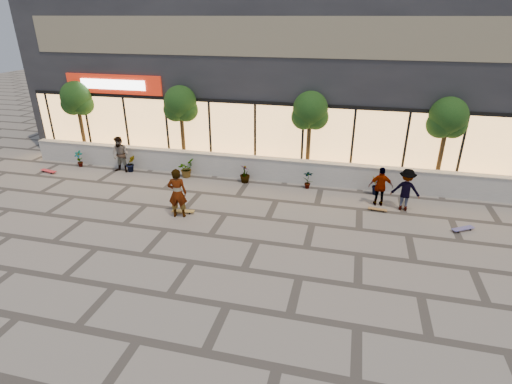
% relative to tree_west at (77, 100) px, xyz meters
% --- Properties ---
extents(ground, '(80.00, 80.00, 0.00)m').
position_rel_tree_west_xyz_m(ground, '(9.00, -7.70, -2.99)').
color(ground, gray).
rests_on(ground, ground).
extents(planter_wall, '(22.00, 0.42, 1.04)m').
position_rel_tree_west_xyz_m(planter_wall, '(9.00, -0.70, -2.46)').
color(planter_wall, silver).
rests_on(planter_wall, ground).
extents(retail_building, '(24.00, 9.17, 8.50)m').
position_rel_tree_west_xyz_m(retail_building, '(9.00, 4.79, 1.26)').
color(retail_building, '#25262B').
rests_on(retail_building, ground).
extents(shrub_a, '(0.43, 0.29, 0.81)m').
position_rel_tree_west_xyz_m(shrub_a, '(0.50, -1.25, -2.58)').
color(shrub_a, '#123812').
rests_on(shrub_a, ground).
extents(shrub_b, '(0.57, 0.57, 0.81)m').
position_rel_tree_west_xyz_m(shrub_b, '(3.30, -1.25, -2.58)').
color(shrub_b, '#123812').
rests_on(shrub_b, ground).
extents(shrub_c, '(0.68, 0.77, 0.81)m').
position_rel_tree_west_xyz_m(shrub_c, '(6.10, -1.25, -2.58)').
color(shrub_c, '#123812').
rests_on(shrub_c, ground).
extents(shrub_d, '(0.64, 0.64, 0.81)m').
position_rel_tree_west_xyz_m(shrub_d, '(8.90, -1.25, -2.58)').
color(shrub_d, '#123812').
rests_on(shrub_d, ground).
extents(shrub_e, '(0.46, 0.35, 0.81)m').
position_rel_tree_west_xyz_m(shrub_e, '(11.70, -1.25, -2.58)').
color(shrub_e, '#123812').
rests_on(shrub_e, ground).
extents(shrub_f, '(0.55, 0.57, 0.81)m').
position_rel_tree_west_xyz_m(shrub_f, '(14.50, -1.25, -2.58)').
color(shrub_f, '#123812').
rests_on(shrub_f, ground).
extents(tree_west, '(1.60, 1.50, 3.92)m').
position_rel_tree_west_xyz_m(tree_west, '(0.00, 0.00, 0.00)').
color(tree_west, '#4A341A').
rests_on(tree_west, ground).
extents(tree_midwest, '(1.60, 1.50, 3.92)m').
position_rel_tree_west_xyz_m(tree_midwest, '(5.50, 0.00, 0.00)').
color(tree_midwest, '#4A341A').
rests_on(tree_midwest, ground).
extents(tree_mideast, '(1.60, 1.50, 3.92)m').
position_rel_tree_west_xyz_m(tree_mideast, '(11.50, 0.00, 0.00)').
color(tree_mideast, '#4A341A').
rests_on(tree_mideast, ground).
extents(tree_east, '(1.60, 1.50, 3.92)m').
position_rel_tree_west_xyz_m(tree_east, '(17.00, 0.00, 0.00)').
color(tree_east, '#4A341A').
rests_on(tree_east, ground).
extents(skater_center, '(0.76, 0.58, 1.88)m').
position_rel_tree_west_xyz_m(skater_center, '(7.40, -5.00, -2.05)').
color(skater_center, white).
rests_on(skater_center, ground).
extents(skater_left, '(0.86, 0.68, 1.71)m').
position_rel_tree_west_xyz_m(skater_left, '(2.91, -1.40, -2.13)').
color(skater_left, '#878257').
rests_on(skater_left, ground).
extents(skater_right_near, '(0.95, 0.46, 1.56)m').
position_rel_tree_west_xyz_m(skater_right_near, '(14.61, -2.24, -2.20)').
color(skater_right_near, white).
rests_on(skater_right_near, ground).
extents(skater_right_far, '(1.13, 0.73, 1.65)m').
position_rel_tree_west_xyz_m(skater_right_far, '(15.51, -2.41, -2.16)').
color(skater_right_far, maroon).
rests_on(skater_right_far, ground).
extents(skateboard_center, '(0.87, 0.35, 0.10)m').
position_rel_tree_west_xyz_m(skateboard_center, '(7.44, -4.74, -2.90)').
color(skateboard_center, olive).
rests_on(skateboard_center, ground).
extents(skateboard_left, '(0.89, 0.40, 0.10)m').
position_rel_tree_west_xyz_m(skateboard_left, '(-0.45, -2.33, -2.90)').
color(skateboard_left, red).
rests_on(skateboard_left, ground).
extents(skateboard_right_near, '(0.72, 0.26, 0.08)m').
position_rel_tree_west_xyz_m(skateboard_right_near, '(14.56, -2.78, -2.92)').
color(skateboard_right_near, olive).
rests_on(skateboard_right_near, ground).
extents(skateboard_right_far, '(0.84, 0.63, 0.10)m').
position_rel_tree_west_xyz_m(skateboard_right_far, '(17.39, -3.67, -2.90)').
color(skateboard_right_far, '#4B4986').
rests_on(skateboard_right_far, ground).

